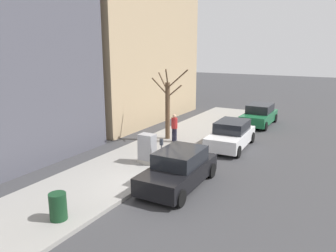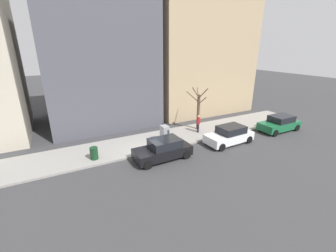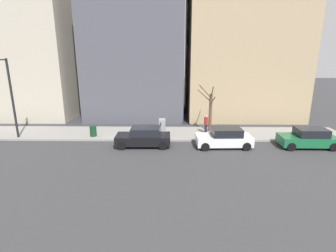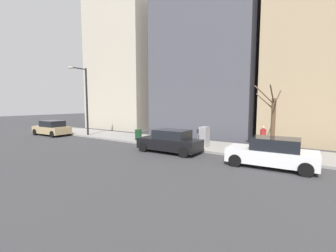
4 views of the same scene
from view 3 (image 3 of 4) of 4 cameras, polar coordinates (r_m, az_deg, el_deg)
name	(u,v)px [view 3 (image 3 of 4)]	position (r m, az deg, el deg)	size (l,w,h in m)	color
ground_plane	(137,141)	(21.81, -6.72, -3.34)	(120.00, 120.00, 0.00)	#38383A
sidewalk	(140,133)	(23.68, -6.11, -1.61)	(4.00, 36.00, 0.15)	gray
parked_car_green	(308,138)	(22.83, 28.23, -2.34)	(1.95, 4.21, 1.52)	#196038
parked_car_white	(224,138)	(20.64, 12.18, -2.54)	(2.06, 4.26, 1.52)	white
parked_car_black	(144,137)	(20.46, -5.28, -2.41)	(1.99, 4.23, 1.52)	black
parking_meter	(161,129)	(21.78, -1.61, -0.57)	(0.14, 0.10, 1.35)	slate
utility_box	(162,127)	(22.63, -1.26, -0.29)	(0.83, 0.61, 1.43)	#A8A399
streetlamp	(9,92)	(24.69, -31.27, 6.31)	(1.97, 0.32, 6.50)	black
bare_tree	(210,110)	(23.80, 9.17, 3.45)	(2.16, 1.51, 4.30)	brown
trash_bin	(93,131)	(23.29, -15.97, -1.08)	(0.56, 0.56, 0.90)	#14381E
pedestrian_near_meter	(206,123)	(23.32, 8.28, 0.63)	(0.37, 0.36, 1.66)	#1E1E2D
office_tower_left	(242,6)	(33.41, 15.87, 23.84)	(12.14, 12.14, 24.35)	tan
office_block_center	(137,47)	(31.47, -6.84, 16.75)	(10.46, 10.46, 15.52)	#4C4C56
office_tower_right	(28,2)	(34.81, -28.25, 22.76)	(9.30, 9.30, 24.87)	#BCB29E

